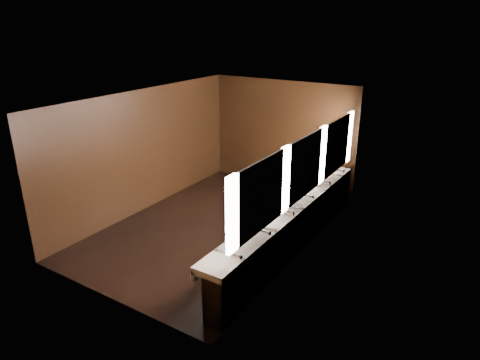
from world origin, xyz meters
name	(u,v)px	position (x,y,z in m)	size (l,w,h in m)	color
floor	(217,227)	(0.00, 0.00, 0.00)	(6.00, 6.00, 0.00)	black
ceiling	(214,98)	(0.00, 0.00, 2.80)	(4.00, 6.00, 0.02)	#2D2D2B
wall_back	(282,134)	(0.00, 3.00, 1.40)	(4.00, 0.02, 2.80)	black
wall_front	(101,221)	(0.00, -3.00, 1.40)	(4.00, 0.02, 2.80)	black
wall_left	(145,151)	(-2.00, 0.00, 1.40)	(0.02, 6.00, 2.80)	black
wall_right	(305,185)	(2.00, 0.00, 1.40)	(0.02, 6.00, 2.80)	black
sink_counter	(293,226)	(1.79, 0.00, 0.50)	(0.55, 5.40, 1.01)	black
mirror_band	(305,167)	(1.98, 0.00, 1.75)	(0.06, 5.03, 1.15)	white
person	(265,206)	(1.14, 0.07, 0.74)	(0.54, 0.35, 1.48)	#98C0E3
trash_bin	(233,275)	(1.58, -1.78, 0.31)	(0.40, 0.40, 0.63)	black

